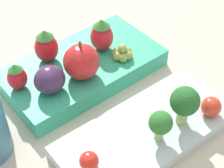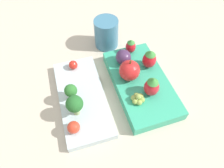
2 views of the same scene
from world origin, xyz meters
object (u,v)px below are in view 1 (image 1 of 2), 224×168
Objects in this scene: apple at (81,62)px; strawberry_0 at (102,35)px; bento_box_savoury at (150,131)px; bento_box_fruit at (80,70)px; strawberry_1 at (46,46)px; broccoli_floret_0 at (185,102)px; cherry_tomato_0 at (89,161)px; grape_cluster at (122,53)px; strawberry_2 at (17,77)px; broccoli_floret_1 at (160,124)px; plum at (50,80)px; cherry_tomato_1 at (211,107)px.

strawberry_0 is (-0.06, -0.03, 0.00)m from apple.
bento_box_fruit reaches higher than bento_box_savoury.
strawberry_1 is (0.04, -0.18, 0.04)m from bento_box_savoury.
broccoli_floret_0 is 1.07× the size of strawberry_1.
bento_box_fruit is 10.58× the size of cherry_tomato_0.
grape_cluster is at bearing 146.06° from strawberry_1.
bento_box_fruit is 5.80× the size of strawberry_2.
strawberry_2 is (0.14, 0.00, -0.01)m from strawberry_0.
strawberry_0 is (-0.13, -0.15, 0.02)m from cherry_tomato_0.
broccoli_floret_1 is at bearing 68.98° from grape_cluster.
strawberry_0 is at bearing -163.49° from plum.
apple reaches higher than cherry_tomato_0.
apple is 1.12× the size of strawberry_0.
plum is 0.12m from grape_cluster.
plum reaches higher than broccoli_floret_1.
strawberry_1 reaches higher than plum.
apple is at bearing -57.39° from cherry_tomato_1.
cherry_tomato_1 is 0.45× the size of apple.
bento_box_savoury is at bearing -177.53° from cherry_tomato_0.
apple is 0.07m from grape_cluster.
grape_cluster is (-0.09, 0.06, -0.02)m from strawberry_1.
cherry_tomato_0 is 0.17m from cherry_tomato_1.
bento_box_savoury is 8.97× the size of cherry_tomato_1.
bento_box_fruit is at bearing 135.49° from strawberry_1.
cherry_tomato_0 is (0.08, 0.15, 0.02)m from bento_box_fruit.
cherry_tomato_1 is (-0.04, 0.01, -0.02)m from broccoli_floret_0.
broccoli_floret_1 is 0.08m from cherry_tomato_1.
strawberry_0 is at bearing -89.93° from broccoli_floret_0.
grape_cluster reaches higher than bento_box_savoury.
broccoli_floret_1 is 0.09m from cherry_tomato_0.
strawberry_1 is at bearing -60.63° from cherry_tomato_1.
bento_box_fruit is (0.01, -0.14, 0.00)m from bento_box_savoury.
broccoli_floret_1 reaches higher than cherry_tomato_0.
bento_box_fruit is at bearing -64.37° from cherry_tomato_1.
plum is (-0.03, 0.03, -0.00)m from strawberry_2.
apple is at bearing -83.87° from broccoli_floret_1.
bento_box_fruit is 4.55× the size of strawberry_1.
strawberry_1 is (0.03, -0.03, 0.04)m from bento_box_fruit.
strawberry_2 is at bearing -2.85° from bento_box_fruit.
broccoli_floret_0 is 1.07× the size of strawberry_0.
bento_box_fruit is 0.17m from broccoli_floret_0.
broccoli_floret_0 is 0.04m from broccoli_floret_1.
broccoli_floret_1 is at bearing 119.29° from strawberry_2.
apple is 1.43× the size of strawberry_2.
grape_cluster is at bearing -111.02° from broccoli_floret_1.
bento_box_fruit is 0.05m from apple.
bento_box_fruit is 0.10m from strawberry_2.
strawberry_2 reaches higher than bento_box_savoury.
strawberry_0 is 1.24× the size of plum.
broccoli_floret_1 is at bearing 169.18° from cherry_tomato_0.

